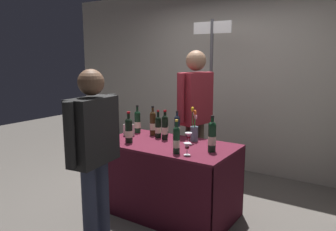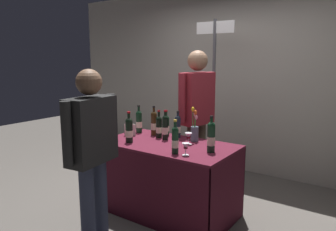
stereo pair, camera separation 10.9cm
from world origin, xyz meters
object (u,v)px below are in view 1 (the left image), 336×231
at_px(display_bottle_0, 176,139).
at_px(flower_vase, 194,130).
at_px(wine_glass_mid, 187,146).
at_px(vendor_presenter, 195,108).
at_px(wine_glass_near_vendor, 188,136).
at_px(taster_foreground_right, 94,144).
at_px(featured_wine_bottle, 212,136).
at_px(tasting_table, 168,165).
at_px(booth_signpost, 211,84).

height_order(display_bottle_0, flower_vase, flower_vase).
distance_m(display_bottle_0, wine_glass_mid, 0.12).
bearing_deg(vendor_presenter, wine_glass_near_vendor, 32.74).
height_order(display_bottle_0, taster_foreground_right, taster_foreground_right).
relative_size(featured_wine_bottle, wine_glass_mid, 3.04).
height_order(tasting_table, display_bottle_0, display_bottle_0).
height_order(wine_glass_mid, booth_signpost, booth_signpost).
distance_m(featured_wine_bottle, display_bottle_0, 0.35).
bearing_deg(taster_foreground_right, featured_wine_bottle, -44.67).
xyz_separation_m(tasting_table, booth_signpost, (-0.10, 1.21, 0.79)).
height_order(display_bottle_0, wine_glass_near_vendor, display_bottle_0).
bearing_deg(flower_vase, taster_foreground_right, -106.30).
height_order(wine_glass_mid, flower_vase, flower_vase).
bearing_deg(vendor_presenter, wine_glass_mid, 34.97).
distance_m(wine_glass_near_vendor, wine_glass_mid, 0.39).
xyz_separation_m(tasting_table, wine_glass_near_vendor, (0.20, 0.09, 0.33)).
bearing_deg(flower_vase, booth_signpost, 105.98).
bearing_deg(display_bottle_0, flower_vase, 99.51).
relative_size(display_bottle_0, booth_signpost, 0.15).
height_order(vendor_presenter, booth_signpost, booth_signpost).
bearing_deg(featured_wine_bottle, wine_glass_near_vendor, 160.65).
bearing_deg(display_bottle_0, wine_glass_near_vendor, 101.15).
bearing_deg(wine_glass_mid, wine_glass_near_vendor, 117.64).
bearing_deg(booth_signpost, featured_wine_bottle, -63.53).
relative_size(vendor_presenter, taster_foreground_right, 1.11).
xyz_separation_m(featured_wine_bottle, flower_vase, (-0.34, 0.27, -0.03)).
xyz_separation_m(wine_glass_near_vendor, wine_glass_mid, (0.18, -0.34, -0.00)).
xyz_separation_m(featured_wine_bottle, wine_glass_mid, (-0.14, -0.23, -0.07)).
bearing_deg(vendor_presenter, taster_foreground_right, 6.22).
bearing_deg(tasting_table, vendor_presenter, 92.63).
bearing_deg(wine_glass_near_vendor, flower_vase, 95.66).
distance_m(tasting_table, booth_signpost, 1.45).
relative_size(featured_wine_bottle, flower_vase, 0.93).
distance_m(flower_vase, vendor_presenter, 0.49).
bearing_deg(vendor_presenter, flower_vase, 38.08).
xyz_separation_m(featured_wine_bottle, taster_foreground_right, (-0.67, -0.89, 0.02)).
relative_size(wine_glass_mid, taster_foreground_right, 0.07).
bearing_deg(wine_glass_near_vendor, vendor_presenter, 111.89).
distance_m(tasting_table, taster_foreground_right, 1.01).
distance_m(wine_glass_near_vendor, vendor_presenter, 0.64).
distance_m(featured_wine_bottle, booth_signpost, 1.43).
relative_size(flower_vase, vendor_presenter, 0.22).
bearing_deg(taster_foreground_right, flower_vase, -23.73).
xyz_separation_m(tasting_table, vendor_presenter, (-0.03, 0.65, 0.53)).
bearing_deg(taster_foreground_right, booth_signpost, -9.05).
bearing_deg(tasting_table, featured_wine_bottle, -2.36).
bearing_deg(wine_glass_mid, booth_signpost, 107.86).
distance_m(tasting_table, vendor_presenter, 0.84).
bearing_deg(vendor_presenter, featured_wine_bottle, 49.91).
xyz_separation_m(tasting_table, featured_wine_bottle, (0.52, -0.02, 0.39)).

